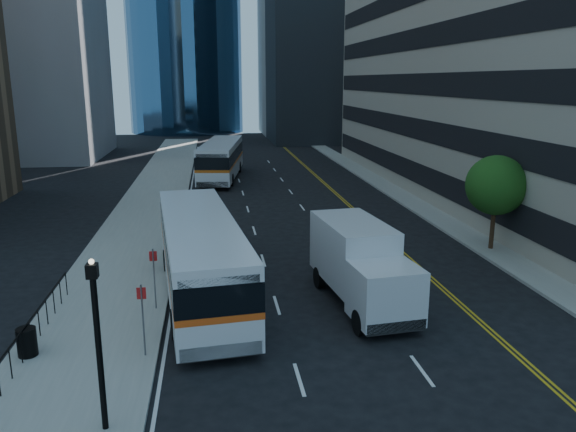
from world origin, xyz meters
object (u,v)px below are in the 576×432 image
object	(u,v)px
lamp_post	(98,338)
trash_can	(27,342)
street_tree	(496,185)
bus_front	(200,254)
box_truck	(361,264)
bus_rear	(221,159)

from	to	relation	value
lamp_post	trash_can	bearing A→B (deg)	125.91
lamp_post	trash_can	size ratio (longest dim) A/B	4.73
street_tree	trash_can	bearing A→B (deg)	-155.99
trash_can	bus_front	bearing A→B (deg)	41.46
bus_front	box_truck	xyz separation A→B (m)	(6.54, -1.89, -0.11)
bus_front	bus_rear	bearing A→B (deg)	80.75
bus_rear	trash_can	distance (m)	35.66
street_tree	lamp_post	xyz separation A→B (m)	(-18.00, -14.00, -0.92)
bus_rear	box_truck	distance (m)	32.17
trash_can	street_tree	bearing A→B (deg)	24.01
street_tree	box_truck	bearing A→B (deg)	-144.98
lamp_post	trash_can	distance (m)	5.96
street_tree	box_truck	world-z (taller)	street_tree
box_truck	trash_can	bearing A→B (deg)	-172.02
bus_front	trash_can	world-z (taller)	bus_front
street_tree	bus_rear	distance (m)	29.11
trash_can	bus_rear	bearing A→B (deg)	78.32
street_tree	bus_rear	world-z (taller)	street_tree
lamp_post	box_truck	distance (m)	11.80
lamp_post	bus_rear	world-z (taller)	lamp_post
street_tree	box_truck	size ratio (longest dim) A/B	0.71
street_tree	bus_front	bearing A→B (deg)	-164.03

